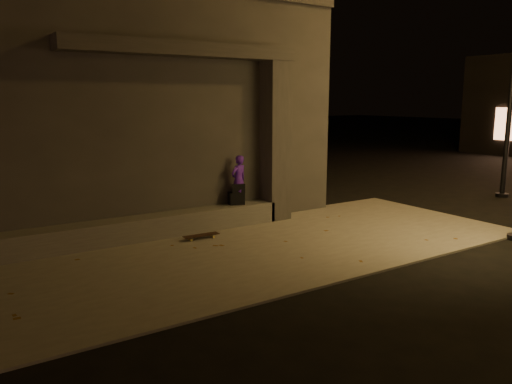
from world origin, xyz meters
TOP-DOWN VIEW (x-y plane):
  - ground at (0.00, 0.00)m, footprint 120.00×120.00m
  - sidewalk at (0.00, 2.00)m, footprint 11.00×4.40m
  - building at (-1.00, 6.49)m, footprint 9.00×5.10m
  - ledge at (-1.50, 3.75)m, footprint 6.00×0.55m
  - column at (1.70, 3.75)m, footprint 0.55×0.55m
  - canopy at (-0.50, 3.80)m, footprint 5.00×0.70m
  - skateboarder at (0.71, 3.75)m, footprint 0.45×0.35m
  - backpack at (0.65, 3.75)m, footprint 0.38×0.29m
  - skateboard at (-0.57, 3.10)m, footprint 0.74×0.22m

SIDE VIEW (x-z plane):
  - ground at x=0.00m, z-range 0.00..0.00m
  - sidewalk at x=0.00m, z-range 0.00..0.04m
  - skateboard at x=-0.57m, z-range 0.07..0.15m
  - ledge at x=-1.50m, z-range 0.04..0.49m
  - backpack at x=0.65m, z-range 0.42..0.89m
  - skateboarder at x=0.71m, z-range 0.49..1.59m
  - column at x=1.70m, z-range 0.04..3.64m
  - building at x=-1.00m, z-range -0.01..5.22m
  - canopy at x=-0.50m, z-range 3.64..3.92m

